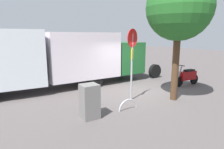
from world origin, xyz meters
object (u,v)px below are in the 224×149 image
at_px(motorcycle, 187,76).
at_px(utility_cabinet, 90,101).
at_px(stop_sign, 132,54).
at_px(bike_rack_hoop, 128,110).
at_px(street_tree, 179,8).
at_px(box_truck_near, 96,56).

height_order(motorcycle, utility_cabinet, motorcycle).
bearing_deg(utility_cabinet, stop_sign, -161.51).
bearing_deg(bike_rack_hoop, utility_cabinet, -2.39).
relative_size(motorcycle, street_tree, 0.35).
bearing_deg(stop_sign, box_truck_near, -92.74).
bearing_deg(stop_sign, motorcycle, -173.99).
bearing_deg(street_tree, stop_sign, -28.58).
height_order(street_tree, utility_cabinet, street_tree).
bearing_deg(bike_rack_hoop, street_tree, 178.87).
xyz_separation_m(motorcycle, bike_rack_hoop, (5.04, 1.30, -0.52)).
bearing_deg(street_tree, utility_cabinet, -1.62).
bearing_deg(motorcycle, box_truck_near, -36.56).
distance_m(box_truck_near, street_tree, 5.35).
distance_m(box_truck_near, utility_cabinet, 5.27).
relative_size(box_truck_near, motorcycle, 4.02).
distance_m(stop_sign, street_tree, 2.62).
xyz_separation_m(motorcycle, utility_cabinet, (6.60, 1.23, 0.07)).
bearing_deg(box_truck_near, bike_rack_hoop, -103.20).
distance_m(motorcycle, stop_sign, 4.54).
distance_m(box_truck_near, stop_sign, 3.76).
relative_size(street_tree, bike_rack_hoop, 6.15).
relative_size(stop_sign, street_tree, 0.58).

